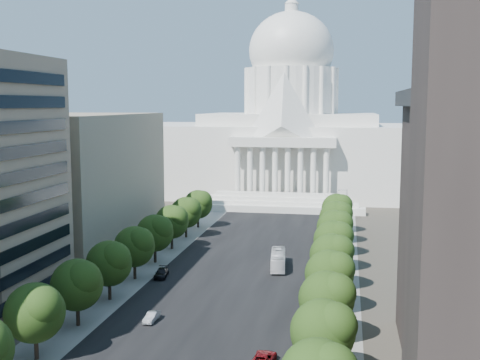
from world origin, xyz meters
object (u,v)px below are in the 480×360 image
Objects in this scene: car_silver at (152,317)px; car_dark_b at (161,273)px; car_red at (263,359)px; city_bus at (278,260)px.

car_silver is 23.20m from car_dark_b.
car_silver is at bearing -83.58° from car_dark_b.
car_dark_b reaches higher than car_red.
city_bus is (20.81, 10.37, 0.86)m from car_dark_b.
car_dark_b is at bearing -159.24° from city_bus.
city_bus is (15.19, 32.88, 0.96)m from car_silver.
car_red is at bearing -30.10° from car_silver.
car_silver is 21.99m from car_red.
car_silver is 36.23m from city_bus.
car_silver is 0.35× the size of city_bus.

